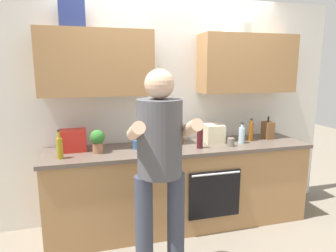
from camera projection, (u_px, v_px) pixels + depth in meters
name	position (u px, v px, depth m)	size (l,w,h in m)	color
ground_plane	(181.00, 223.00, 3.37)	(12.00, 12.00, 0.00)	#756B5B
back_wall_unit	(174.00, 89.00, 3.34)	(4.00, 0.38, 2.50)	silver
counter	(181.00, 186.00, 3.28)	(2.84, 0.67, 0.90)	#A37547
person_standing	(160.00, 162.00, 2.26)	(0.49, 0.45, 1.72)	#383D4C
bottle_vinegar	(181.00, 133.00, 3.32)	(0.07, 0.07, 0.28)	brown
bottle_wine	(200.00, 137.00, 3.10)	(0.06, 0.06, 0.28)	#471419
bottle_water	(242.00, 135.00, 3.32)	(0.07, 0.07, 0.23)	silver
bottle_syrup	(251.00, 131.00, 3.42)	(0.05, 0.05, 0.26)	#8C4C14
bottle_oil	(60.00, 147.00, 2.74)	(0.06, 0.06, 0.27)	olive
cup_tea	(136.00, 144.00, 3.10)	(0.07, 0.07, 0.09)	#33598C
cup_stoneware	(231.00, 142.00, 3.20)	(0.07, 0.07, 0.09)	slate
mixing_bowl	(159.00, 145.00, 3.07)	(0.23, 0.23, 0.10)	silver
knife_block	(268.00, 130.00, 3.54)	(0.10, 0.14, 0.26)	brown
potted_herb	(98.00, 140.00, 2.93)	(0.15, 0.15, 0.23)	#9E6647
grocery_bag_rice	(213.00, 133.00, 3.36)	(0.20, 0.22, 0.20)	beige
grocery_bag_crisps	(73.00, 140.00, 2.98)	(0.26, 0.15, 0.23)	red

